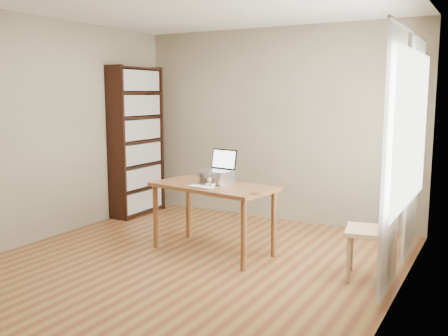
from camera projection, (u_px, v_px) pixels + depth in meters
The scene contains 10 objects.
room at pixel (186, 137), 4.83m from camera, with size 4.04×4.54×2.64m.
bookshelf at pixel (137, 141), 7.09m from camera, with size 0.30×0.90×2.10m.
curtains at pixel (404, 154), 4.61m from camera, with size 0.03×1.90×2.25m.
desk at pixel (213, 194), 5.38m from camera, with size 1.42×0.86×0.75m.
laptop_stand at pixel (217, 176), 5.43m from camera, with size 0.32×0.25×0.13m.
laptop at pixel (219, 166), 5.46m from camera, with size 0.36×0.32×0.23m.
keyboard at pixel (201, 187), 5.18m from camera, with size 0.32×0.16×0.02m.
coaster at pixel (255, 193), 4.89m from camera, with size 0.11×0.11×0.01m, color #59311E.
cat at pixel (220, 177), 5.44m from camera, with size 0.25×0.48×0.16m.
chair at pixel (379, 225), 4.56m from camera, with size 0.51×0.51×0.98m.
Camera 1 is at (2.70, -4.01, 1.73)m, focal length 40.00 mm.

